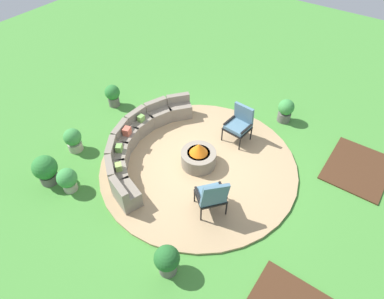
{
  "coord_description": "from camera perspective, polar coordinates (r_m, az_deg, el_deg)",
  "views": [
    {
      "loc": [
        -4.81,
        -3.23,
        6.24
      ],
      "look_at": [
        0.0,
        0.2,
        0.45
      ],
      "focal_mm": 31.19,
      "sensor_mm": 36.0,
      "label": 1
    }
  ],
  "objects": [
    {
      "name": "patio_circle",
      "position": [
        8.49,
        1.1,
        -2.57
      ],
      "size": [
        4.97,
        4.97,
        0.06
      ],
      "primitive_type": "cylinder",
      "color": "tan",
      "rests_on": "ground_plane"
    },
    {
      "name": "potted_plant_4",
      "position": [
        9.96,
        15.72,
        6.57
      ],
      "size": [
        0.45,
        0.45,
        0.71
      ],
      "color": "#605B56",
      "rests_on": "ground_plane"
    },
    {
      "name": "curved_stone_bench",
      "position": [
        8.77,
        -9.05,
        1.4
      ],
      "size": [
        3.87,
        1.97,
        0.66
      ],
      "color": "gray",
      "rests_on": "patio_circle"
    },
    {
      "name": "potted_plant_3",
      "position": [
        8.59,
        -23.77,
        -3.11
      ],
      "size": [
        0.58,
        0.58,
        0.77
      ],
      "color": "#605B56",
      "rests_on": "ground_plane"
    },
    {
      "name": "lounge_chair_front_left",
      "position": [
        7.13,
        3.44,
        -7.84
      ],
      "size": [
        0.82,
        0.83,
        1.07
      ],
      "rotation": [
        0.0,
        0.0,
        5.6
      ],
      "color": "black",
      "rests_on": "patio_circle"
    },
    {
      "name": "potted_plant_2",
      "position": [
        8.26,
        -20.52,
        -4.83
      ],
      "size": [
        0.47,
        0.47,
        0.63
      ],
      "color": "#A89E8E",
      "rests_on": "ground_plane"
    },
    {
      "name": "potted_plant_0",
      "position": [
        6.57,
        -4.29,
        -18.33
      ],
      "size": [
        0.5,
        0.5,
        0.72
      ],
      "color": "#605B56",
      "rests_on": "ground_plane"
    },
    {
      "name": "potted_plant_1",
      "position": [
        10.47,
        -13.41,
        9.15
      ],
      "size": [
        0.45,
        0.45,
        0.7
      ],
      "color": "#605B56",
      "rests_on": "ground_plane"
    },
    {
      "name": "ground_plane",
      "position": [
        8.51,
        1.1,
        -2.71
      ],
      "size": [
        24.0,
        24.0,
        0.0
      ],
      "primitive_type": "plane",
      "color": "#478C38"
    },
    {
      "name": "fire_pit",
      "position": [
        8.28,
        1.13,
        -1.2
      ],
      "size": [
        0.88,
        0.88,
        0.68
      ],
      "color": "gray",
      "rests_on": "patio_circle"
    },
    {
      "name": "mulch_bed_right",
      "position": [
        9.4,
        26.44,
        -2.85
      ],
      "size": [
        1.81,
        1.42,
        0.04
      ],
      "primitive_type": "cube",
      "color": "#472B19",
      "rests_on": "ground_plane"
    },
    {
      "name": "potted_plant_5",
      "position": [
        9.21,
        -19.67,
        1.63
      ],
      "size": [
        0.46,
        0.46,
        0.67
      ],
      "color": "#A89E8E",
      "rests_on": "ground_plane"
    },
    {
      "name": "lounge_chair_front_right",
      "position": [
        8.89,
        8.16,
        4.53
      ],
      "size": [
        0.65,
        0.66,
        1.02
      ],
      "rotation": [
        0.0,
        0.0,
        7.76
      ],
      "color": "black",
      "rests_on": "patio_circle"
    }
  ]
}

